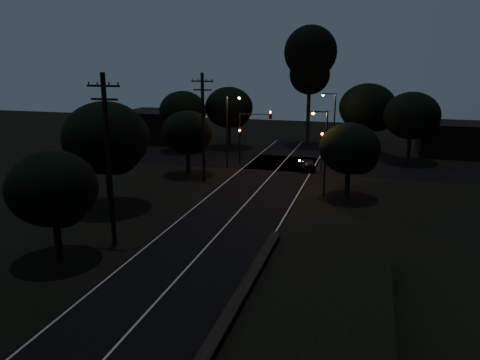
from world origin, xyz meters
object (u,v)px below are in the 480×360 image
Objects in this scene: signal_left at (240,140)px; signal_mast at (254,127)px; streetlight_b at (333,123)px; car at (307,164)px; utility_pole_far at (203,126)px; signal_right at (322,144)px; utility_pole_mid at (109,158)px; streetlight_c at (324,147)px; tall_pine at (310,59)px; streetlight_a at (229,126)px.

signal_mast reaches higher than signal_left.
streetlight_b reaches higher than car.
utility_pole_far reaches higher than signal_right.
utility_pole_mid reaches higher than signal_right.
utility_pole_far is 1.40× the size of streetlight_c.
utility_pole_mid reaches higher than signal_left.
signal_left is at bearing -110.46° from tall_pine.
signal_right is at bearing 97.02° from streetlight_c.
signal_mast is 1.70× the size of car.
utility_pole_mid is 1.38× the size of streetlight_b.
streetlight_a is 1.07× the size of streetlight_c.
signal_right is (10.60, 7.99, -2.65)m from utility_pole_far.
signal_mast is (-3.91, -15.01, -7.31)m from tall_pine.
signal_left is 0.55× the size of streetlight_c.
streetlight_a is at bearing -110.36° from tall_pine.
tall_pine is 2.58× the size of signal_mast.
streetlight_c reaches higher than signal_right.
utility_pole_far is 16.51m from streetlight_b.
tall_pine is at bearing 69.64° from streetlight_a.
streetlight_a is (-2.39, -1.99, 0.30)m from signal_mast.
streetlight_a is at bearing -140.23° from signal_mast.
streetlight_b is at bearing -132.33° from car.
streetlight_c is at bearing -79.07° from tall_pine.
tall_pine is 13.74m from streetlight_b.
streetlight_a is (-6.31, -17.00, -7.01)m from tall_pine.
utility_pole_far reaches higher than streetlight_a.
signal_mast is 7.17m from car.
signal_right is at bearing -100.00° from streetlight_b.
streetlight_c is at bearing 88.15° from car.
streetlight_c is at bearing -9.60° from utility_pole_far.
streetlight_b is at bearing 46.70° from utility_pole_far.
signal_right is at bearing 37.00° from utility_pole_far.
tall_pine is 2.02× the size of streetlight_a.
signal_right is 0.66× the size of signal_mast.
signal_right is 4.45m from streetlight_b.
signal_left is 2.26m from signal_mast.
streetlight_a is at bearing 88.27° from utility_pole_mid.
signal_mast is 0.83× the size of streetlight_c.
streetlight_b is 6.40m from car.
streetlight_a reaches higher than streetlight_c.
utility_pole_mid is at bearing -128.26° from streetlight_c.
utility_pole_mid is 1.38× the size of streetlight_a.
utility_pole_far is 2.56× the size of signal_right.
tall_pine is 3.94× the size of signal_right.
signal_right is 0.55× the size of streetlight_c.
utility_pole_mid is 41.04m from tall_pine.
signal_right is 0.51× the size of streetlight_b.
signal_left is at bearing -21.13° from car.
car is (6.11, -0.52, -3.71)m from signal_mast.
car is (2.20, -15.53, -11.02)m from tall_pine.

